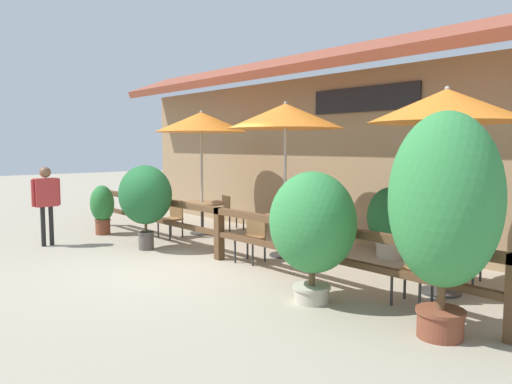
% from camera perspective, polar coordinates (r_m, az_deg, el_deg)
% --- Properties ---
extents(ground_plane, '(60.00, 60.00, 0.00)m').
position_cam_1_polar(ground_plane, '(8.64, -9.86, -8.63)').
color(ground_plane, '#9E937F').
extents(building_facade, '(14.28, 1.49, 4.23)m').
position_cam_1_polar(building_facade, '(11.07, 8.54, 5.75)').
color(building_facade, '#997A56').
rests_on(building_facade, ground).
extents(patio_railing, '(10.40, 0.14, 0.95)m').
position_cam_1_polar(patio_railing, '(9.08, -4.24, -3.41)').
color(patio_railing, brown).
rests_on(patio_railing, ground).
extents(patio_umbrella_near, '(2.15, 2.15, 2.88)m').
position_cam_1_polar(patio_umbrella_near, '(11.73, -6.27, 7.92)').
color(patio_umbrella_near, '#B7B2A8').
rests_on(patio_umbrella_near, ground).
extents(dining_table_near, '(1.05, 1.05, 0.75)m').
position_cam_1_polar(dining_table_near, '(11.81, -6.17, -1.87)').
color(dining_table_near, olive).
rests_on(dining_table_near, ground).
extents(chair_near_streetside, '(0.49, 0.49, 0.85)m').
position_cam_1_polar(chair_near_streetside, '(11.39, -9.54, -2.81)').
color(chair_near_streetside, olive).
rests_on(chair_near_streetside, ground).
extents(chair_near_wallside, '(0.50, 0.50, 0.85)m').
position_cam_1_polar(chair_near_wallside, '(12.27, -2.91, -2.16)').
color(chair_near_wallside, olive).
rests_on(chair_near_wallside, ground).
extents(patio_umbrella_middle, '(2.15, 2.15, 2.88)m').
position_cam_1_polar(patio_umbrella_middle, '(9.30, 3.38, 8.63)').
color(patio_umbrella_middle, '#B7B2A8').
rests_on(patio_umbrella_middle, ground).
extents(dining_table_middle, '(1.05, 1.05, 0.75)m').
position_cam_1_polar(dining_table_middle, '(9.40, 3.32, -3.70)').
color(dining_table_middle, olive).
rests_on(dining_table_middle, ground).
extents(chair_middle_streetside, '(0.51, 0.51, 0.85)m').
position_cam_1_polar(chair_middle_streetside, '(8.93, -0.45, -4.98)').
color(chair_middle_streetside, olive).
rests_on(chair_middle_streetside, ground).
extents(chair_middle_wallside, '(0.51, 0.51, 0.85)m').
position_cam_1_polar(chair_middle_wallside, '(9.99, 6.40, -3.91)').
color(chair_middle_wallside, olive).
rests_on(chair_middle_wallside, ground).
extents(patio_umbrella_far, '(2.15, 2.15, 2.88)m').
position_cam_1_polar(patio_umbrella_far, '(7.38, 20.97, 9.16)').
color(patio_umbrella_far, '#B7B2A8').
rests_on(patio_umbrella_far, ground).
extents(dining_table_far, '(1.05, 1.05, 0.75)m').
position_cam_1_polar(dining_table_far, '(7.50, 20.45, -6.33)').
color(dining_table_far, olive).
rests_on(dining_table_far, ground).
extents(chair_far_streetside, '(0.47, 0.47, 0.85)m').
position_cam_1_polar(chair_far_streetside, '(6.89, 17.69, -8.32)').
color(chair_far_streetside, olive).
rests_on(chair_far_streetside, ground).
extents(chair_far_wallside, '(0.48, 0.48, 0.85)m').
position_cam_1_polar(chair_far_wallside, '(8.19, 22.59, -6.34)').
color(chair_far_wallside, olive).
rests_on(chair_far_wallside, ground).
extents(potted_plant_entrance_palm, '(1.13, 1.02, 1.69)m').
position_cam_1_polar(potted_plant_entrance_palm, '(10.12, -12.54, -0.44)').
color(potted_plant_entrance_palm, '#564C47').
rests_on(potted_plant_entrance_palm, ground).
extents(potted_plant_broad_leaf, '(1.20, 1.08, 2.44)m').
position_cam_1_polar(potted_plant_broad_leaf, '(5.64, 20.73, -1.31)').
color(potted_plant_broad_leaf, brown).
rests_on(potted_plant_broad_leaf, ground).
extents(potted_plant_tall_tropical, '(0.59, 0.54, 1.15)m').
position_cam_1_polar(potted_plant_tall_tropical, '(12.17, -17.17, -1.63)').
color(potted_plant_tall_tropical, brown).
rests_on(potted_plant_tall_tropical, ground).
extents(potted_plant_corner_fern, '(1.20, 1.08, 1.74)m').
position_cam_1_polar(potted_plant_corner_fern, '(6.58, 6.47, -3.73)').
color(potted_plant_corner_fern, '#B7AD99').
rests_on(potted_plant_corner_fern, ground).
extents(potted_plant_small_flowering, '(0.88, 0.79, 1.31)m').
position_cam_1_polar(potted_plant_small_flowering, '(9.56, 15.09, -3.10)').
color(potted_plant_small_flowering, '#B7AD99').
rests_on(potted_plant_small_flowering, ground).
extents(pedestrian, '(0.22, 0.58, 1.64)m').
position_cam_1_polar(pedestrian, '(11.12, -22.87, -0.35)').
color(pedestrian, black).
rests_on(pedestrian, ground).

